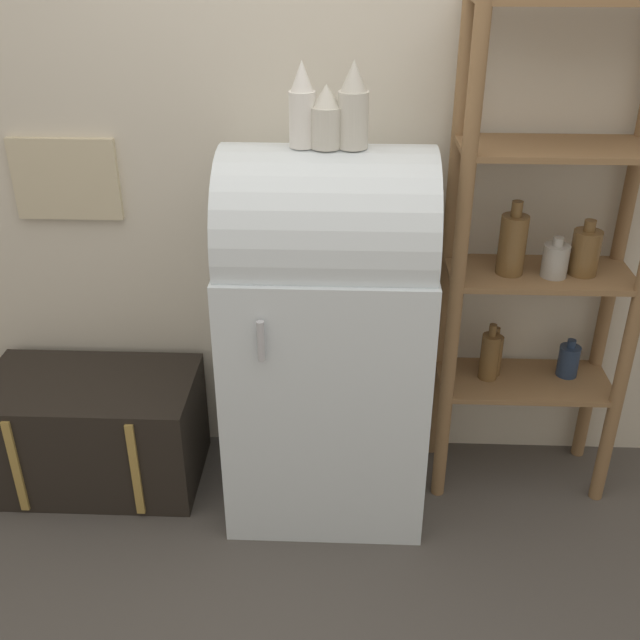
{
  "coord_description": "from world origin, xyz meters",
  "views": [
    {
      "loc": [
        0.07,
        -2.03,
        1.97
      ],
      "look_at": [
        -0.02,
        0.25,
        0.74
      ],
      "focal_mm": 42.0,
      "sensor_mm": 36.0,
      "label": 1
    }
  ],
  "objects_px": {
    "refrigerator": "(327,332)",
    "vase_right": "(353,108)",
    "suitcase_trunk": "(95,430)",
    "vase_left": "(302,107)",
    "vase_center": "(326,118)"
  },
  "relations": [
    {
      "from": "refrigerator",
      "to": "vase_right",
      "type": "bearing_deg",
      "value": -8.79
    },
    {
      "from": "vase_left",
      "to": "vase_center",
      "type": "height_order",
      "value": "vase_left"
    },
    {
      "from": "vase_right",
      "to": "refrigerator",
      "type": "bearing_deg",
      "value": 171.21
    },
    {
      "from": "refrigerator",
      "to": "suitcase_trunk",
      "type": "distance_m",
      "value": 1.02
    },
    {
      "from": "refrigerator",
      "to": "vase_left",
      "type": "bearing_deg",
      "value": -174.11
    },
    {
      "from": "suitcase_trunk",
      "to": "vase_center",
      "type": "height_order",
      "value": "vase_center"
    },
    {
      "from": "vase_left",
      "to": "vase_right",
      "type": "xyz_separation_m",
      "value": [
        0.15,
        -0.0,
        0.0
      ]
    },
    {
      "from": "suitcase_trunk",
      "to": "vase_left",
      "type": "bearing_deg",
      "value": -2.85
    },
    {
      "from": "vase_center",
      "to": "vase_right",
      "type": "height_order",
      "value": "vase_right"
    },
    {
      "from": "suitcase_trunk",
      "to": "vase_right",
      "type": "xyz_separation_m",
      "value": [
        0.97,
        -0.04,
        1.25
      ]
    },
    {
      "from": "suitcase_trunk",
      "to": "vase_center",
      "type": "distance_m",
      "value": 1.51
    },
    {
      "from": "refrigerator",
      "to": "vase_right",
      "type": "relative_size",
      "value": 5.23
    },
    {
      "from": "vase_right",
      "to": "vase_left",
      "type": "bearing_deg",
      "value": 178.6
    },
    {
      "from": "suitcase_trunk",
      "to": "vase_right",
      "type": "distance_m",
      "value": 1.59
    },
    {
      "from": "vase_right",
      "to": "suitcase_trunk",
      "type": "bearing_deg",
      "value": 177.38
    }
  ]
}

